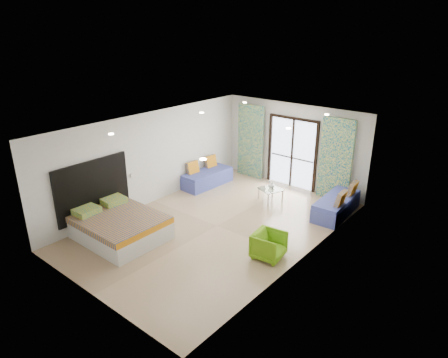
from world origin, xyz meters
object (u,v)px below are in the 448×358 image
Objects in this scene: daybed_left at (207,177)px; armchair at (269,244)px; daybed_right at (337,205)px; coffee_table at (271,190)px; bed at (119,226)px.

daybed_left is 4.65m from armchair.
daybed_left is 4.29m from daybed_right.
daybed_right is 3.06m from armchair.
daybed_right reaches higher than coffee_table.
armchair is at bearing 25.32° from bed.
bed is 1.13× the size of daybed_right.
coffee_table is at bearing 9.66° from daybed_left.
coffee_table is (2.31, 0.28, 0.07)m from daybed_left.
coffee_table is (-1.93, -0.40, 0.06)m from daybed_right.
bed is 3.73m from armchair.
armchair is at bearing -57.27° from coffee_table.
armchair is (1.70, -2.65, -0.00)m from coffee_table.
daybed_right is 2.45× the size of coffee_table.
daybed_right reaches higher than armchair.
coffee_table is at bearing 68.51° from bed.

